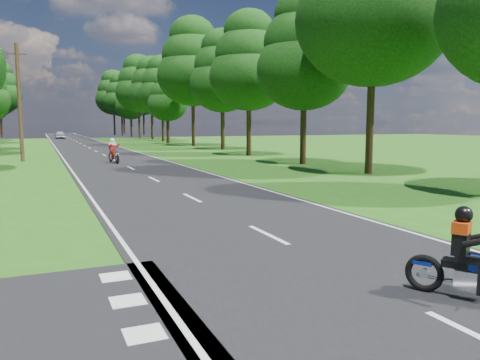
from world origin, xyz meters
name	(u,v)px	position (x,y,z in m)	size (l,w,h in m)	color
ground	(313,258)	(0.00, 0.00, 0.00)	(160.00, 160.00, 0.00)	#275313
main_road	(85,146)	(0.00, 50.00, 0.01)	(7.00, 140.00, 0.02)	black
road_markings	(85,146)	(-0.14, 48.13, 0.02)	(7.40, 140.00, 0.01)	silver
treeline	(86,82)	(1.43, 60.06, 8.25)	(40.00, 115.35, 14.78)	black
telegraph_pole	(19,102)	(-6.00, 28.00, 4.07)	(1.20, 0.26, 8.00)	#382616
rider_near_blue	(476,255)	(0.94, -2.93, 0.73)	(0.57, 1.71, 1.42)	navy
rider_far_red	(114,151)	(-0.37, 24.16, 0.83)	(0.65, 1.96, 1.63)	#AF270D
distant_car	(60,135)	(-1.61, 76.63, 0.68)	(1.55, 3.85, 1.31)	#AEB0B5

